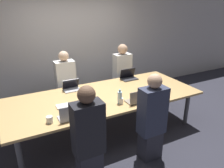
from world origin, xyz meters
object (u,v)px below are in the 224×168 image
person_far_midleft (66,84)px  bottle_near_midright (120,97)px  stapler (88,100)px  cup_near_left (50,120)px  laptop_near_left (70,115)px  laptop_far_midleft (71,87)px  laptop_far_right (128,76)px  person_near_midright (152,119)px  cup_near_midright (121,101)px  person_near_left (88,137)px  person_far_right (122,74)px  laptop_near_midright (137,99)px

person_far_midleft → bottle_near_midright: (0.51, -1.41, 0.17)m
stapler → cup_near_left: bearing=179.3°
person_far_midleft → laptop_near_left: (-0.37, -1.53, 0.12)m
laptop_far_midleft → laptop_near_left: size_ratio=0.97×
laptop_far_right → laptop_near_left: bearing=-146.6°
person_near_midright → bottle_near_midright: (-0.22, 0.59, 0.16)m
laptop_near_left → laptop_far_right: laptop_far_right is taller
cup_near_midright → person_near_left: person_near_left is taller
person_far_right → cup_near_midright: bearing=-120.6°
person_far_midleft → cup_near_left: bearing=-113.9°
person_far_midleft → cup_near_left: (-0.66, -1.48, 0.11)m
laptop_far_midleft → cup_near_midright: 1.09m
cup_near_left → laptop_far_right: (1.93, 1.03, 0.02)m
bottle_near_midright → person_far_right: bearing=58.6°
laptop_near_left → laptop_far_right: (1.64, 1.08, 0.00)m
person_near_midright → stapler: size_ratio=9.07×
cup_near_midright → person_far_midleft: bearing=110.3°
person_far_midleft → person_near_left: 2.03m
person_near_midright → stapler: 1.11m
laptop_near_midright → person_far_right: size_ratio=0.23×
laptop_far_midleft → cup_near_midright: laptop_far_midleft is taller
person_far_right → laptop_far_right: bearing=-102.0°
person_far_midleft → person_near_left: (-0.29, -2.01, 0.01)m
person_near_midright → cup_near_left: (-1.39, 0.52, 0.10)m
laptop_near_midright → person_near_left: bearing=24.8°
laptop_near_left → laptop_far_right: 1.97m
laptop_near_left → laptop_far_right: bearing=-146.6°
laptop_far_right → person_far_right: (0.09, 0.44, -0.11)m
person_far_right → person_near_left: bearing=-129.6°
person_near_midright → bottle_near_midright: bearing=-69.6°
cup_near_left → laptop_far_midleft: bearing=57.7°
laptop_near_midright → bottle_near_midright: bottle_near_midright is taller
laptop_near_midright → person_near_midright: (-0.04, -0.48, -0.12)m
laptop_near_midright → laptop_far_midleft: bearing=-52.6°
laptop_far_midleft → cup_near_midright: (0.55, -0.95, -0.01)m
laptop_far_midleft → laptop_near_left: (-0.35, -1.06, 0.00)m
person_far_midleft → person_near_midright: person_near_midright is taller
person_far_midleft → laptop_near_midright: person_far_midleft is taller
person_near_left → person_far_right: 2.58m
person_far_midleft → cup_near_midright: size_ratio=14.08×
bottle_near_midright → person_near_left: person_near_left is taller
laptop_far_midleft → cup_near_midright: bearing=-59.9°
person_near_midright → cup_near_midright: (-0.21, 0.58, 0.10)m
cup_near_midright → cup_near_left: 1.19m
laptop_near_midright → cup_near_left: size_ratio=3.28×
person_near_left → bottle_near_midright: bearing=-143.1°
cup_near_left → person_far_midleft: bearing=66.1°
person_near_midright → person_near_left: 1.02m
laptop_far_right → laptop_far_midleft: bearing=-178.9°
laptop_near_midright → bottle_near_midright: size_ratio=1.27×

